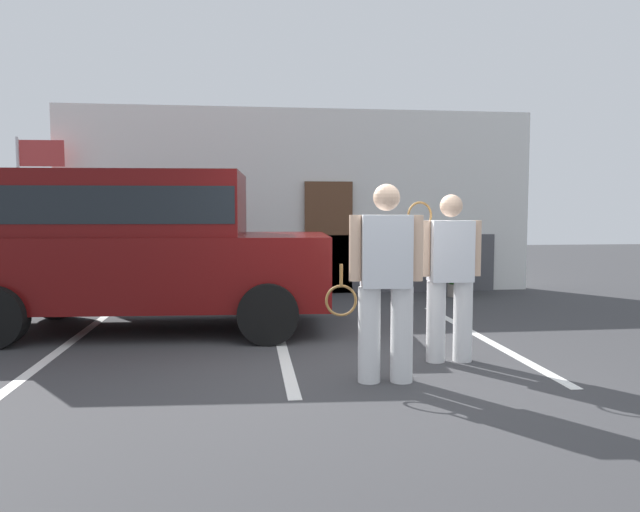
% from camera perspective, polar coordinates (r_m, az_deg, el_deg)
% --- Properties ---
extents(ground_plane, '(40.00, 40.00, 0.00)m').
position_cam_1_polar(ground_plane, '(5.86, 3.40, -11.19)').
color(ground_plane, '#38383A').
extents(parking_stripe_0, '(0.12, 4.40, 0.01)m').
position_cam_1_polar(parking_stripe_0, '(7.52, -23.20, -8.01)').
color(parking_stripe_0, silver).
rests_on(parking_stripe_0, ground_plane).
extents(parking_stripe_1, '(0.12, 4.40, 0.01)m').
position_cam_1_polar(parking_stripe_1, '(7.23, -3.76, -8.15)').
color(parking_stripe_1, silver).
rests_on(parking_stripe_1, ground_plane).
extents(parking_stripe_2, '(0.12, 4.40, 0.01)m').
position_cam_1_polar(parking_stripe_2, '(7.77, 15.01, -7.41)').
color(parking_stripe_2, silver).
rests_on(parking_stripe_2, ground_plane).
extents(house_frontage, '(8.92, 0.40, 3.46)m').
position_cam_1_polar(house_frontage, '(11.42, -1.78, 4.67)').
color(house_frontage, white).
rests_on(house_frontage, ground_plane).
extents(parked_suv, '(4.70, 2.37, 2.05)m').
position_cam_1_polar(parked_suv, '(8.14, -16.57, 1.20)').
color(parked_suv, '#590C0C').
rests_on(parked_suv, ground_plane).
extents(tennis_player_man, '(0.92, 0.32, 1.81)m').
position_cam_1_polar(tennis_player_man, '(5.48, 6.22, -2.33)').
color(tennis_player_man, white).
rests_on(tennis_player_man, ground_plane).
extents(tennis_player_woman, '(0.78, 0.28, 1.73)m').
position_cam_1_polar(tennis_player_woman, '(6.33, 12.20, -1.75)').
color(tennis_player_woman, white).
rests_on(tennis_player_woman, ground_plane).
extents(potted_plant_by_porch, '(0.58, 0.58, 0.76)m').
position_cam_1_polar(potted_plant_by_porch, '(11.19, 12.96, -1.61)').
color(potted_plant_by_porch, gray).
rests_on(potted_plant_by_porch, ground_plane).
extents(flag_pole, '(0.80, 0.06, 2.82)m').
position_cam_1_polar(flag_pole, '(11.54, -25.76, 5.91)').
color(flag_pole, silver).
rests_on(flag_pole, ground_plane).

